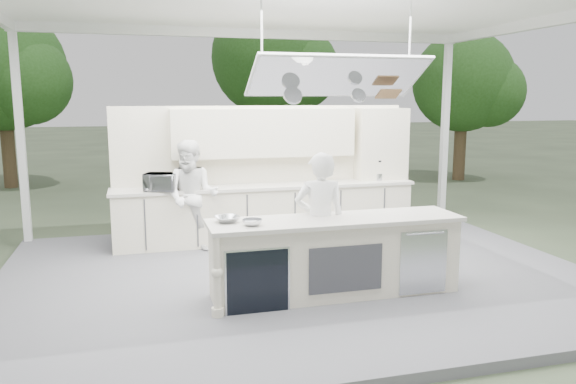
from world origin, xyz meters
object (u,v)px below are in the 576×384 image
object	(u,v)px
demo_island	(334,256)
head_chef	(320,222)
back_counter	(267,212)
sous_chef	(192,196)

from	to	relation	value
demo_island	head_chef	size ratio (longest dim) A/B	1.79
back_counter	head_chef	size ratio (longest dim) A/B	2.93
demo_island	head_chef	distance (m)	0.47
back_counter	head_chef	distance (m)	2.61
sous_chef	demo_island	bearing A→B (deg)	-40.06
sous_chef	head_chef	bearing A→B (deg)	-39.47
back_counter	sous_chef	bearing A→B (deg)	-164.60
head_chef	sous_chef	distance (m)	2.60
head_chef	sous_chef	bearing A→B (deg)	-50.20
demo_island	head_chef	world-z (taller)	head_chef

